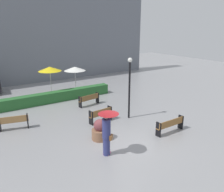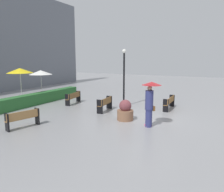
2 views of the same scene
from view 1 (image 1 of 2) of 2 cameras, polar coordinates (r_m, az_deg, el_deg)
name	(u,v)px [view 1 (image 1 of 2)]	position (r m, az deg, el deg)	size (l,w,h in m)	color
ground_plane	(122,144)	(11.80, 2.62, -11.81)	(60.00, 60.00, 0.00)	gray
bench_back_row	(89,99)	(17.12, -5.66, -0.73)	(1.74, 0.59, 0.83)	brown
bench_far_left	(14,121)	(14.25, -23.16, -5.78)	(1.61, 0.71, 0.83)	#9E7242
bench_near_right	(171,125)	(13.13, 14.30, -6.87)	(1.90, 0.36, 0.81)	olive
bench_mid_center	(101,114)	(14.14, -2.76, -4.52)	(1.57, 0.52, 0.85)	brown
pedestrian_with_umbrella	(107,127)	(10.28, -1.19, -7.74)	(0.93, 0.93, 2.18)	navy
planter_pot	(100,131)	(12.08, -3.00, -8.58)	(0.87, 0.87, 1.10)	brown
lamp_post	(130,82)	(14.23, 4.37, 3.50)	(0.28, 0.28, 3.86)	black
patio_umbrella_yellow	(50,69)	(19.09, -15.16, 6.47)	(1.83, 1.83, 2.57)	silver
patio_umbrella_white	(75,69)	(20.37, -9.20, 6.68)	(1.85, 1.85, 2.29)	silver
hedge_strip	(50,98)	(18.33, -15.07, -0.37)	(10.12, 0.70, 0.79)	#28602D
building_facade	(28,32)	(25.08, -20.08, 14.60)	(28.00, 1.20, 10.13)	slate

